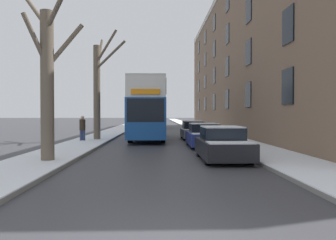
{
  "coord_description": "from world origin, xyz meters",
  "views": [
    {
      "loc": [
        -0.24,
        -4.65,
        1.96
      ],
      "look_at": [
        0.39,
        15.38,
        1.59
      ],
      "focal_mm": 35.0,
      "sensor_mm": 36.0,
      "label": 1
    }
  ],
  "objects_px": {
    "bare_tree_left_1": "(98,87)",
    "pedestrian_left_sidewalk": "(82,128)",
    "double_decker_bus": "(148,107)",
    "parked_car_0": "(222,144)",
    "oncoming_van": "(154,120)",
    "parked_car_1": "(204,136)",
    "parked_car_2": "(193,131)",
    "bare_tree_left_0": "(47,78)"
  },
  "relations": [
    {
      "from": "bare_tree_left_1",
      "to": "pedestrian_left_sidewalk",
      "type": "bearing_deg",
      "value": -124.34
    },
    {
      "from": "bare_tree_left_1",
      "to": "double_decker_bus",
      "type": "distance_m",
      "value": 4.08
    },
    {
      "from": "double_decker_bus",
      "to": "bare_tree_left_1",
      "type": "bearing_deg",
      "value": -157.6
    },
    {
      "from": "parked_car_0",
      "to": "oncoming_van",
      "type": "distance_m",
      "value": 30.48
    },
    {
      "from": "parked_car_0",
      "to": "parked_car_1",
      "type": "distance_m",
      "value": 5.53
    },
    {
      "from": "bare_tree_left_1",
      "to": "parked_car_2",
      "type": "height_order",
      "value": "bare_tree_left_1"
    },
    {
      "from": "bare_tree_left_0",
      "to": "bare_tree_left_1",
      "type": "height_order",
      "value": "bare_tree_left_1"
    },
    {
      "from": "bare_tree_left_1",
      "to": "parked_car_0",
      "type": "relative_size",
      "value": 1.91
    },
    {
      "from": "parked_car_2",
      "to": "bare_tree_left_0",
      "type": "bearing_deg",
      "value": -119.81
    },
    {
      "from": "parked_car_1",
      "to": "parked_car_2",
      "type": "xyz_separation_m",
      "value": [
        0.0,
        6.02,
        -0.01
      ]
    },
    {
      "from": "bare_tree_left_0",
      "to": "parked_car_0",
      "type": "xyz_separation_m",
      "value": [
        7.08,
        0.8,
        -2.71
      ]
    },
    {
      "from": "bare_tree_left_1",
      "to": "parked_car_0",
      "type": "xyz_separation_m",
      "value": [
        7.04,
        -9.89,
        -3.25
      ]
    },
    {
      "from": "double_decker_bus",
      "to": "parked_car_1",
      "type": "relative_size",
      "value": 2.52
    },
    {
      "from": "bare_tree_left_0",
      "to": "pedestrian_left_sidewalk",
      "type": "bearing_deg",
      "value": 94.83
    },
    {
      "from": "parked_car_1",
      "to": "parked_car_0",
      "type": "bearing_deg",
      "value": -90.0
    },
    {
      "from": "parked_car_1",
      "to": "bare_tree_left_0",
      "type": "bearing_deg",
      "value": -138.2
    },
    {
      "from": "parked_car_2",
      "to": "pedestrian_left_sidewalk",
      "type": "relative_size",
      "value": 2.25
    },
    {
      "from": "oncoming_van",
      "to": "pedestrian_left_sidewalk",
      "type": "relative_size",
      "value": 2.63
    },
    {
      "from": "bare_tree_left_1",
      "to": "parked_car_2",
      "type": "relative_size",
      "value": 1.9
    },
    {
      "from": "bare_tree_left_0",
      "to": "parked_car_0",
      "type": "relative_size",
      "value": 1.77
    },
    {
      "from": "bare_tree_left_1",
      "to": "double_decker_bus",
      "type": "height_order",
      "value": "bare_tree_left_1"
    },
    {
      "from": "bare_tree_left_1",
      "to": "parked_car_1",
      "type": "relative_size",
      "value": 1.94
    },
    {
      "from": "parked_car_2",
      "to": "pedestrian_left_sidewalk",
      "type": "height_order",
      "value": "pedestrian_left_sidewalk"
    },
    {
      "from": "double_decker_bus",
      "to": "parked_car_1",
      "type": "xyz_separation_m",
      "value": [
        3.49,
        -5.82,
        -1.86
      ]
    },
    {
      "from": "parked_car_2",
      "to": "bare_tree_left_1",
      "type": "bearing_deg",
      "value": -166.67
    },
    {
      "from": "parked_car_1",
      "to": "parked_car_2",
      "type": "height_order",
      "value": "parked_car_2"
    },
    {
      "from": "pedestrian_left_sidewalk",
      "to": "oncoming_van",
      "type": "bearing_deg",
      "value": -99.67
    },
    {
      "from": "parked_car_1",
      "to": "pedestrian_left_sidewalk",
      "type": "distance_m",
      "value": 8.48
    },
    {
      "from": "bare_tree_left_1",
      "to": "oncoming_van",
      "type": "relative_size",
      "value": 1.62
    },
    {
      "from": "double_decker_bus",
      "to": "parked_car_0",
      "type": "height_order",
      "value": "double_decker_bus"
    },
    {
      "from": "parked_car_1",
      "to": "oncoming_van",
      "type": "bearing_deg",
      "value": 97.46
    },
    {
      "from": "bare_tree_left_0",
      "to": "bare_tree_left_1",
      "type": "relative_size",
      "value": 0.93
    },
    {
      "from": "double_decker_bus",
      "to": "oncoming_van",
      "type": "bearing_deg",
      "value": 89.25
    },
    {
      "from": "parked_car_1",
      "to": "pedestrian_left_sidewalk",
      "type": "relative_size",
      "value": 2.2
    },
    {
      "from": "double_decker_bus",
      "to": "parked_car_0",
      "type": "xyz_separation_m",
      "value": [
        3.49,
        -11.35,
        -1.86
      ]
    },
    {
      "from": "bare_tree_left_1",
      "to": "parked_car_1",
      "type": "bearing_deg",
      "value": -31.75
    },
    {
      "from": "bare_tree_left_0",
      "to": "pedestrian_left_sidewalk",
      "type": "xyz_separation_m",
      "value": [
        -0.8,
        9.46,
        -2.37
      ]
    },
    {
      "from": "double_decker_bus",
      "to": "parked_car_0",
      "type": "bearing_deg",
      "value": -72.89
    },
    {
      "from": "parked_car_0",
      "to": "pedestrian_left_sidewalk",
      "type": "bearing_deg",
      "value": 132.28
    },
    {
      "from": "double_decker_bus",
      "to": "parked_car_1",
      "type": "distance_m",
      "value": 7.04
    },
    {
      "from": "bare_tree_left_1",
      "to": "parked_car_2",
      "type": "distance_m",
      "value": 7.94
    },
    {
      "from": "parked_car_0",
      "to": "parked_car_1",
      "type": "height_order",
      "value": "parked_car_0"
    }
  ]
}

